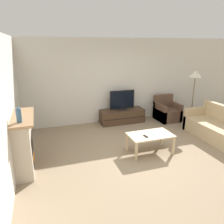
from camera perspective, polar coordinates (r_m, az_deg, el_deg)
name	(u,v)px	position (r m, az deg, el deg)	size (l,w,h in m)	color
ground_plane	(152,156)	(5.28, 10.47, -11.23)	(24.00, 24.00, 0.00)	#89755B
wall_back	(114,81)	(7.22, 0.56, 8.11)	(12.00, 0.06, 2.70)	beige
wall_left	(5,113)	(4.22, -26.15, -0.23)	(0.06, 12.00, 2.70)	beige
fireplace	(23,142)	(4.82, -22.13, -7.39)	(0.44, 1.26, 1.15)	#B7A893
mantel_vase_left	(19,115)	(4.22, -23.18, -0.78)	(0.10, 0.10, 0.29)	#385670
tv_stand	(122,116)	(7.24, 2.61, -1.07)	(1.45, 0.52, 0.44)	#422D1E
tv	(122,101)	(7.09, 2.67, 2.95)	(0.84, 0.18, 0.64)	black
armchair	(167,112)	(7.71, 14.10, 0.00)	(0.70, 0.76, 0.84)	brown
coffee_table	(150,137)	(5.28, 9.94, -6.34)	(1.04, 0.61, 0.46)	#CCB289
remote	(146,136)	(5.12, 8.82, -6.24)	(0.06, 0.15, 0.02)	black
floor_lamp	(195,77)	(7.19, 20.91, 8.42)	(0.34, 0.34, 1.76)	black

